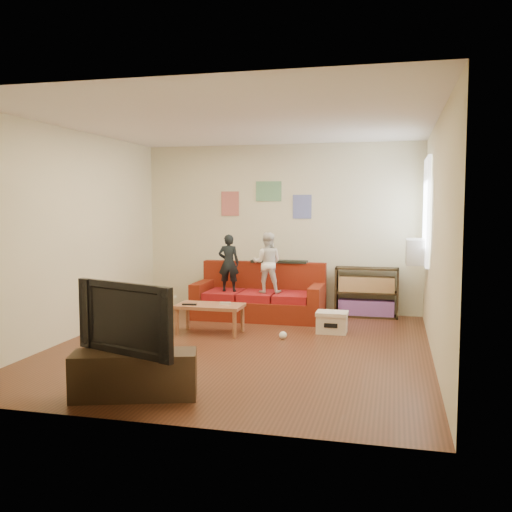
% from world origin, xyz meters
% --- Properties ---
extents(room_shell, '(4.52, 5.02, 2.72)m').
position_xyz_m(room_shell, '(0.00, 0.00, 1.35)').
color(room_shell, brown).
rests_on(room_shell, ground).
extents(sofa, '(1.96, 0.90, 0.86)m').
position_xyz_m(sofa, '(-0.20, 1.87, 0.29)').
color(sofa, maroon).
rests_on(sofa, ground).
extents(child_a, '(0.34, 0.24, 0.87)m').
position_xyz_m(child_a, '(-0.65, 1.71, 0.85)').
color(child_a, black).
rests_on(child_a, sofa).
extents(child_b, '(0.47, 0.39, 0.91)m').
position_xyz_m(child_b, '(-0.05, 1.71, 0.87)').
color(child_b, white).
rests_on(child_b, sofa).
extents(coffee_table, '(0.88, 0.49, 0.40)m').
position_xyz_m(coffee_table, '(-0.60, 0.63, 0.34)').
color(coffee_table, '#A26543').
rests_on(coffee_table, ground).
extents(remote, '(0.20, 0.07, 0.02)m').
position_xyz_m(remote, '(-0.85, 0.51, 0.41)').
color(remote, black).
rests_on(remote, coffee_table).
extents(game_controller, '(0.15, 0.06, 0.03)m').
position_xyz_m(game_controller, '(-0.40, 0.68, 0.41)').
color(game_controller, beige).
rests_on(game_controller, coffee_table).
extents(bookshelf, '(0.96, 0.29, 0.77)m').
position_xyz_m(bookshelf, '(1.40, 2.30, 0.34)').
color(bookshelf, '#2F2414').
rests_on(bookshelf, ground).
extents(window, '(0.04, 1.08, 1.48)m').
position_xyz_m(window, '(2.22, 1.65, 1.64)').
color(window, white).
rests_on(window, room_shell).
extents(ac_unit, '(0.28, 0.55, 0.35)m').
position_xyz_m(ac_unit, '(2.10, 1.65, 1.08)').
color(ac_unit, '#B7B2A3').
rests_on(ac_unit, window).
extents(artwork_left, '(0.30, 0.01, 0.40)m').
position_xyz_m(artwork_left, '(-0.85, 2.48, 1.75)').
color(artwork_left, '#D87266').
rests_on(artwork_left, room_shell).
extents(artwork_center, '(0.42, 0.01, 0.32)m').
position_xyz_m(artwork_center, '(-0.20, 2.48, 1.95)').
color(artwork_center, '#72B27F').
rests_on(artwork_center, room_shell).
extents(artwork_right, '(0.30, 0.01, 0.38)m').
position_xyz_m(artwork_right, '(0.35, 2.48, 1.70)').
color(artwork_right, '#727FCC').
rests_on(artwork_right, room_shell).
extents(file_box, '(0.42, 0.32, 0.29)m').
position_xyz_m(file_box, '(1.00, 1.06, 0.15)').
color(file_box, beige).
rests_on(file_box, ground).
extents(tv_stand, '(1.17, 0.69, 0.42)m').
position_xyz_m(tv_stand, '(-0.46, -1.97, 0.21)').
color(tv_stand, '#3E2C1C').
rests_on(tv_stand, ground).
extents(television, '(1.10, 0.53, 0.65)m').
position_xyz_m(television, '(-0.46, -1.97, 0.74)').
color(television, black).
rests_on(television, tv_stand).
extents(tissue, '(0.12, 0.12, 0.10)m').
position_xyz_m(tissue, '(0.42, 0.54, 0.05)').
color(tissue, white).
rests_on(tissue, ground).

